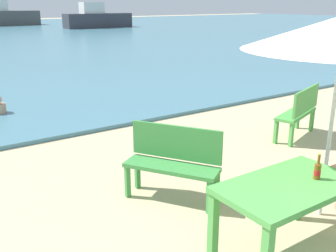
{
  "coord_description": "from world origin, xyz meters",
  "views": [
    {
      "loc": [
        -3.56,
        -1.74,
        2.43
      ],
      "look_at": [
        -0.34,
        3.0,
        0.6
      ],
      "focal_mm": 41.87,
      "sensor_mm": 36.0,
      "label": 1
    }
  ],
  "objects_px": {
    "picnic_table_green": "(288,194)",
    "bench_green_left": "(300,110)",
    "beer_bottle_amber": "(318,170)",
    "bench_green_right": "(173,159)",
    "boat_fishing_trawler": "(97,19)",
    "boat_tanker": "(1,16)"
  },
  "relations": [
    {
      "from": "bench_green_right",
      "to": "boat_tanker",
      "type": "height_order",
      "value": "boat_tanker"
    },
    {
      "from": "bench_green_right",
      "to": "picnic_table_green",
      "type": "bearing_deg",
      "value": -80.74
    },
    {
      "from": "picnic_table_green",
      "to": "boat_tanker",
      "type": "bearing_deg",
      "value": 81.46
    },
    {
      "from": "beer_bottle_amber",
      "to": "bench_green_left",
      "type": "xyz_separation_m",
      "value": [
        2.69,
        2.27,
        -0.31
      ]
    },
    {
      "from": "picnic_table_green",
      "to": "bench_green_left",
      "type": "bearing_deg",
      "value": 36.12
    },
    {
      "from": "boat_tanker",
      "to": "bench_green_right",
      "type": "bearing_deg",
      "value": -99.24
    },
    {
      "from": "beer_bottle_amber",
      "to": "bench_green_left",
      "type": "relative_size",
      "value": 0.21
    },
    {
      "from": "beer_bottle_amber",
      "to": "bench_green_right",
      "type": "relative_size",
      "value": 0.22
    },
    {
      "from": "bench_green_left",
      "to": "bench_green_right",
      "type": "xyz_separation_m",
      "value": [
        -3.26,
        -0.62,
        0.0
      ]
    },
    {
      "from": "boat_fishing_trawler",
      "to": "beer_bottle_amber",
      "type": "bearing_deg",
      "value": -110.85
    },
    {
      "from": "picnic_table_green",
      "to": "boat_fishing_trawler",
      "type": "distance_m",
      "value": 35.19
    },
    {
      "from": "bench_green_left",
      "to": "bench_green_right",
      "type": "bearing_deg",
      "value": -169.19
    },
    {
      "from": "bench_green_right",
      "to": "boat_fishing_trawler",
      "type": "height_order",
      "value": "boat_fishing_trawler"
    },
    {
      "from": "beer_bottle_amber",
      "to": "boat_tanker",
      "type": "relative_size",
      "value": 0.04
    },
    {
      "from": "beer_bottle_amber",
      "to": "bench_green_left",
      "type": "distance_m",
      "value": 3.54
    },
    {
      "from": "picnic_table_green",
      "to": "bench_green_left",
      "type": "relative_size",
      "value": 1.12
    },
    {
      "from": "boat_fishing_trawler",
      "to": "picnic_table_green",
      "type": "bearing_deg",
      "value": -111.37
    },
    {
      "from": "beer_bottle_amber",
      "to": "bench_green_right",
      "type": "distance_m",
      "value": 1.77
    },
    {
      "from": "bench_green_left",
      "to": "boat_tanker",
      "type": "relative_size",
      "value": 0.18
    },
    {
      "from": "boat_tanker",
      "to": "bench_green_left",
      "type": "bearing_deg",
      "value": -94.67
    },
    {
      "from": "boat_fishing_trawler",
      "to": "boat_tanker",
      "type": "height_order",
      "value": "boat_tanker"
    },
    {
      "from": "beer_bottle_amber",
      "to": "bench_green_left",
      "type": "bearing_deg",
      "value": 40.17
    }
  ]
}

